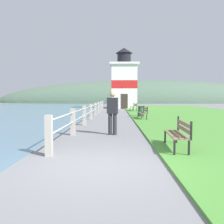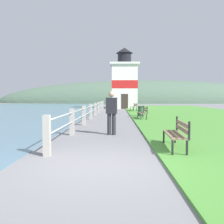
% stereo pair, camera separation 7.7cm
% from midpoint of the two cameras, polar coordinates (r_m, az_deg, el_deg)
% --- Properties ---
extents(ground_plane, '(160.00, 160.00, 0.00)m').
position_cam_midpoint_polar(ground_plane, '(5.75, -3.18, -12.39)').
color(ground_plane, slate).
extents(grass_verge, '(12.00, 46.95, 0.06)m').
position_cam_midpoint_polar(grass_verge, '(22.39, 19.54, -0.71)').
color(grass_verge, '#4C8E38').
rests_on(grass_verge, ground_plane).
extents(seawall_railing, '(0.18, 25.79, 1.10)m').
position_cam_midpoint_polar(seawall_railing, '(19.43, -4.39, 0.63)').
color(seawall_railing, '#A8A399').
rests_on(seawall_railing, ground_plane).
extents(park_bench_near, '(0.57, 1.80, 0.94)m').
position_cam_midpoint_polar(park_bench_near, '(7.60, 14.75, -4.48)').
color(park_bench_near, '#846B51').
rests_on(park_bench_near, ground_plane).
extents(park_bench_midway, '(0.55, 1.66, 0.94)m').
position_cam_midpoint_polar(park_bench_midway, '(17.63, 7.07, 0.04)').
color(park_bench_midway, '#846B51').
rests_on(park_bench_midway, ground_plane).
extents(park_bench_far, '(0.67, 2.00, 0.94)m').
position_cam_midpoint_polar(park_bench_far, '(27.61, 4.96, 1.28)').
color(park_bench_far, '#846B51').
rests_on(park_bench_far, ground_plane).
extents(lighthouse, '(3.95, 3.95, 8.41)m').
position_cam_midpoint_polar(lighthouse, '(35.03, 2.70, 6.70)').
color(lighthouse, white).
rests_on(lighthouse, ground_plane).
extents(person_strolling, '(0.48, 0.31, 1.81)m').
position_cam_midpoint_polar(person_strolling, '(10.33, -0.09, 0.17)').
color(person_strolling, '#28282D').
rests_on(person_strolling, ground_plane).
extents(trash_bin, '(0.54, 0.54, 0.84)m').
position_cam_midpoint_polar(trash_bin, '(19.78, 6.55, 0.08)').
color(trash_bin, '#2D5138').
rests_on(trash_bin, ground_plane).
extents(distant_hillside, '(80.00, 16.00, 12.00)m').
position_cam_midpoint_polar(distant_hillside, '(67.27, 7.50, 2.06)').
color(distant_hillside, '#4C6651').
rests_on(distant_hillside, ground_plane).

